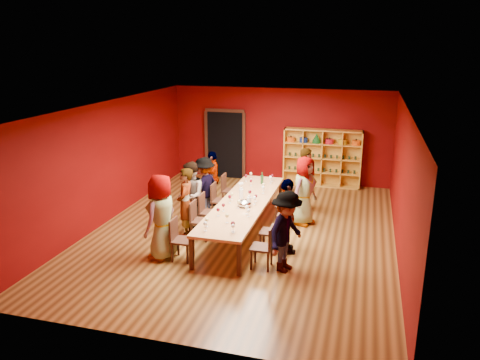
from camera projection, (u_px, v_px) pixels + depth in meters
name	position (u px, v px, depth m)	size (l,w,h in m)	color
room_shell	(244.00, 171.00, 10.83)	(7.10, 9.10, 3.04)	brown
tasting_table	(244.00, 204.00, 11.06)	(1.10, 4.50, 0.75)	tan
doorway	(226.00, 144.00, 15.49)	(1.40, 0.17, 2.30)	black
shelving_unit	(322.00, 155.00, 14.61)	(2.40, 0.40, 1.80)	gold
chair_person_left_0	(179.00, 237.00, 9.68)	(0.42, 0.42, 0.89)	black
person_left_0	(161.00, 217.00, 9.66)	(0.88, 0.48, 1.81)	pink
chair_person_left_1	(198.00, 218.00, 10.72)	(0.42, 0.42, 0.89)	black
person_left_1	(185.00, 203.00, 10.70)	(0.60, 0.44, 1.66)	silver
chair_person_left_2	(206.00, 210.00, 11.26)	(0.42, 0.42, 0.89)	black
person_left_2	(191.00, 195.00, 11.27)	(0.80, 0.44, 1.65)	tan
chair_person_left_3	(218.00, 198.00, 12.09)	(0.42, 0.42, 0.89)	black
person_left_3	(204.00, 187.00, 12.10)	(1.01, 0.42, 1.56)	#5A76B9
chair_person_left_4	(228.00, 188.00, 12.91)	(0.42, 0.42, 0.89)	black
person_left_4	(213.00, 178.00, 12.95)	(0.89, 0.40, 1.51)	#618FC7
chair_person_right_0	(266.00, 245.00, 9.31)	(0.42, 0.42, 0.89)	black
person_right_0	(286.00, 232.00, 9.11)	(1.06, 0.44, 1.64)	#141738
chair_person_right_1	(274.00, 229.00, 10.07)	(0.42, 0.42, 0.89)	black
person_right_1	(287.00, 216.00, 9.91)	(0.97, 0.44, 1.65)	#121533
chair_person_right_3	(288.00, 203.00, 11.71)	(0.42, 0.42, 0.89)	black
person_right_3	(304.00, 191.00, 11.50)	(0.84, 0.46, 1.73)	#4C4C51
chair_person_right_4	(294.00, 192.00, 12.61)	(0.42, 0.42, 0.89)	black
person_right_4	(307.00, 180.00, 12.42)	(0.63, 0.46, 1.72)	silver
wine_glass_0	(232.00, 195.00, 11.13)	(0.08, 0.08, 0.19)	white
wine_glass_1	(233.00, 226.00, 9.20)	(0.08, 0.08, 0.19)	white
wine_glass_2	(251.00, 181.00, 12.23)	(0.07, 0.07, 0.18)	white
wine_glass_3	(246.00, 176.00, 12.63)	(0.08, 0.08, 0.20)	white
wine_glass_4	(207.00, 220.00, 9.51)	(0.08, 0.08, 0.20)	white
wine_glass_5	(218.00, 210.00, 10.10)	(0.08, 0.08, 0.19)	white
wine_glass_6	(254.00, 198.00, 10.82)	(0.08, 0.08, 0.20)	white
wine_glass_7	(272.00, 176.00, 12.63)	(0.08, 0.08, 0.20)	white
wine_glass_8	(251.00, 174.00, 12.88)	(0.07, 0.07, 0.19)	white
wine_glass_9	(223.00, 206.00, 10.38)	(0.08, 0.08, 0.19)	white
wine_glass_10	(264.00, 185.00, 11.84)	(0.08, 0.08, 0.20)	white
wine_glass_11	(250.00, 192.00, 11.25)	(0.09, 0.09, 0.21)	white
wine_glass_12	(239.00, 202.00, 10.58)	(0.08, 0.08, 0.20)	white
wine_glass_13	(270.00, 178.00, 12.44)	(0.08, 0.08, 0.21)	white
wine_glass_14	(247.00, 208.00, 10.20)	(0.08, 0.08, 0.21)	white
wine_glass_15	(242.00, 184.00, 11.96)	(0.08, 0.08, 0.19)	white
wine_glass_16	(263.00, 188.00, 11.61)	(0.08, 0.08, 0.20)	white
wine_glass_17	(230.00, 197.00, 10.91)	(0.08, 0.08, 0.21)	white
wine_glass_18	(249.00, 211.00, 10.06)	(0.07, 0.07, 0.18)	white
wine_glass_19	(256.00, 196.00, 11.03)	(0.07, 0.07, 0.18)	white
wine_glass_20	(227.00, 216.00, 9.71)	(0.09, 0.09, 0.21)	white
wine_glass_21	(240.00, 185.00, 11.84)	(0.09, 0.09, 0.22)	white
wine_glass_22	(205.00, 224.00, 9.28)	(0.08, 0.08, 0.21)	white
wine_glass_23	(233.00, 224.00, 9.27)	(0.09, 0.09, 0.22)	white
spittoon_bowl	(244.00, 203.00, 10.70)	(0.33, 0.33, 0.18)	#B2B4B9
carafe_a	(241.00, 193.00, 11.27)	(0.11, 0.11, 0.27)	white
carafe_b	(249.00, 202.00, 10.68)	(0.14, 0.14, 0.28)	white
wine_bottle	(262.00, 179.00, 12.43)	(0.08, 0.08, 0.32)	#163D1C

